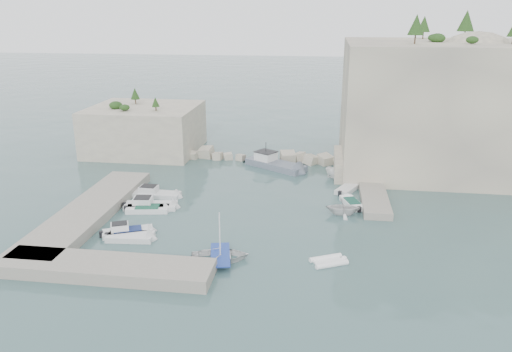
# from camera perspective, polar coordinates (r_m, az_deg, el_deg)

# --- Properties ---
(ground) EXTENTS (400.00, 400.00, 0.00)m
(ground) POSITION_cam_1_polar(r_m,az_deg,el_deg) (52.25, -0.92, -5.18)
(ground) COLOR #3F5E5E
(ground) RESTS_ON ground
(cliff_east) EXTENTS (26.00, 22.00, 17.00)m
(cliff_east) POSITION_cam_1_polar(r_m,az_deg,el_deg) (73.06, 20.31, 7.49)
(cliff_east) COLOR beige
(cliff_east) RESTS_ON ground
(cliff_terrace) EXTENTS (8.00, 10.00, 2.50)m
(cliff_terrace) POSITION_cam_1_polar(r_m,az_deg,el_deg) (68.42, 12.27, 1.27)
(cliff_terrace) COLOR beige
(cliff_terrace) RESTS_ON ground
(outcrop_west) EXTENTS (16.00, 14.00, 7.00)m
(outcrop_west) POSITION_cam_1_polar(r_m,az_deg,el_deg) (79.29, -12.56, 5.27)
(outcrop_west) COLOR beige
(outcrop_west) RESTS_ON ground
(quay_west) EXTENTS (5.00, 24.00, 1.10)m
(quay_west) POSITION_cam_1_polar(r_m,az_deg,el_deg) (56.19, -18.52, -3.84)
(quay_west) COLOR #9E9689
(quay_west) RESTS_ON ground
(quay_south) EXTENTS (18.00, 4.00, 1.10)m
(quay_south) POSITION_cam_1_polar(r_m,az_deg,el_deg) (43.94, -16.76, -10.04)
(quay_south) COLOR #9E9689
(quay_south) RESTS_ON ground
(ledge_east) EXTENTS (3.00, 16.00, 0.80)m
(ledge_east) POSITION_cam_1_polar(r_m,az_deg,el_deg) (61.16, 13.17, -1.70)
(ledge_east) COLOR #9E9689
(ledge_east) RESTS_ON ground
(breakwater) EXTENTS (28.00, 3.00, 1.40)m
(breakwater) POSITION_cam_1_polar(r_m,az_deg,el_deg) (72.69, 0.97, 2.25)
(breakwater) COLOR beige
(breakwater) RESTS_ON ground
(motorboat_a) EXTENTS (6.39, 2.13, 1.40)m
(motorboat_a) POSITION_cam_1_polar(r_m,az_deg,el_deg) (60.15, -11.33, -2.31)
(motorboat_a) COLOR silver
(motorboat_a) RESTS_ON ground
(motorboat_b) EXTENTS (6.51, 2.87, 1.40)m
(motorboat_b) POSITION_cam_1_polar(r_m,az_deg,el_deg) (56.79, -11.90, -3.62)
(motorboat_b) COLOR silver
(motorboat_b) RESTS_ON ground
(motorboat_c) EXTENTS (5.25, 2.59, 0.70)m
(motorboat_c) POSITION_cam_1_polar(r_m,az_deg,el_deg) (55.99, -12.26, -3.97)
(motorboat_c) COLOR white
(motorboat_c) RESTS_ON ground
(motorboat_d) EXTENTS (5.47, 3.55, 1.40)m
(motorboat_d) POSITION_cam_1_polar(r_m,az_deg,el_deg) (50.83, -14.41, -6.50)
(motorboat_d) COLOR silver
(motorboat_d) RESTS_ON ground
(motorboat_e) EXTENTS (4.97, 2.38, 0.70)m
(motorboat_e) POSITION_cam_1_polar(r_m,az_deg,el_deg) (49.74, -14.13, -7.05)
(motorboat_e) COLOR silver
(motorboat_e) RESTS_ON ground
(rowboat) EXTENTS (5.72, 4.61, 1.05)m
(rowboat) POSITION_cam_1_polar(r_m,az_deg,el_deg) (44.69, -4.09, -9.54)
(rowboat) COLOR silver
(rowboat) RESTS_ON ground
(inflatable_dinghy) EXTENTS (3.67, 2.90, 0.44)m
(inflatable_dinghy) POSITION_cam_1_polar(r_m,az_deg,el_deg) (44.52, 8.30, -9.81)
(inflatable_dinghy) COLOR white
(inflatable_dinghy) RESTS_ON ground
(tender_east_a) EXTENTS (3.79, 3.30, 1.94)m
(tender_east_a) POSITION_cam_1_polar(r_m,az_deg,el_deg) (54.74, 9.87, -4.34)
(tender_east_a) COLOR silver
(tender_east_a) RESTS_ON ground
(tender_east_b) EXTENTS (2.90, 4.68, 0.70)m
(tender_east_b) POSITION_cam_1_polar(r_m,az_deg,el_deg) (57.39, 10.88, -3.31)
(tender_east_b) COLOR white
(tender_east_b) RESTS_ON ground
(tender_east_c) EXTENTS (3.62, 5.18, 0.70)m
(tender_east_c) POSITION_cam_1_polar(r_m,az_deg,el_deg) (61.95, 10.46, -1.64)
(tender_east_c) COLOR silver
(tender_east_c) RESTS_ON ground
(tender_east_d) EXTENTS (4.84, 2.77, 1.76)m
(tender_east_d) POSITION_cam_1_polar(r_m,az_deg,el_deg) (65.99, 9.85, -0.35)
(tender_east_d) COLOR white
(tender_east_d) RESTS_ON ground
(work_boat) EXTENTS (9.81, 7.66, 2.20)m
(work_boat) POSITION_cam_1_polar(r_m,az_deg,el_deg) (69.73, 2.26, 0.94)
(work_boat) COLOR slate
(work_boat) RESTS_ON ground
(rowboat_mast) EXTENTS (0.10, 0.10, 4.20)m
(rowboat_mast) POSITION_cam_1_polar(r_m,az_deg,el_deg) (43.52, -4.17, -6.48)
(rowboat_mast) COLOR white
(rowboat_mast) RESTS_ON rowboat
(vegetation) EXTENTS (53.48, 13.88, 13.40)m
(vegetation) POSITION_cam_1_polar(r_m,az_deg,el_deg) (72.51, 16.80, 15.30)
(vegetation) COLOR #1E4219
(vegetation) RESTS_ON ground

